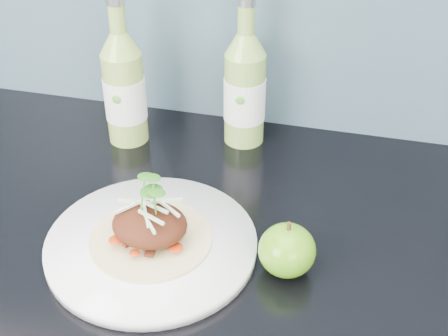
{
  "coord_description": "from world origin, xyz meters",
  "views": [
    {
      "loc": [
        0.22,
        1.08,
        1.44
      ],
      "look_at": [
        0.07,
        1.69,
        1.0
      ],
      "focal_mm": 50.0,
      "sensor_mm": 36.0,
      "label": 1
    }
  ],
  "objects_px": {
    "dinner_plate": "(152,245)",
    "cider_bottle_right": "(245,89)",
    "green_apple": "(287,250)",
    "cider_bottle_left": "(124,88)"
  },
  "relations": [
    {
      "from": "dinner_plate",
      "to": "cider_bottle_right",
      "type": "xyz_separation_m",
      "value": [
        0.06,
        0.28,
        0.08
      ]
    },
    {
      "from": "cider_bottle_left",
      "to": "dinner_plate",
      "type": "bearing_deg",
      "value": -85.79
    },
    {
      "from": "green_apple",
      "to": "dinner_plate",
      "type": "bearing_deg",
      "value": -178.46
    },
    {
      "from": "cider_bottle_left",
      "to": "cider_bottle_right",
      "type": "xyz_separation_m",
      "value": [
        0.18,
        0.04,
        0.0
      ]
    },
    {
      "from": "cider_bottle_left",
      "to": "cider_bottle_right",
      "type": "distance_m",
      "value": 0.19
    },
    {
      "from": "dinner_plate",
      "to": "green_apple",
      "type": "xyz_separation_m",
      "value": [
        0.17,
        0.0,
        0.02
      ]
    },
    {
      "from": "green_apple",
      "to": "cider_bottle_right",
      "type": "distance_m",
      "value": 0.31
    },
    {
      "from": "dinner_plate",
      "to": "cider_bottle_right",
      "type": "relative_size",
      "value": 1.37
    },
    {
      "from": "green_apple",
      "to": "cider_bottle_right",
      "type": "relative_size",
      "value": 0.36
    },
    {
      "from": "dinner_plate",
      "to": "cider_bottle_left",
      "type": "xyz_separation_m",
      "value": [
        -0.12,
        0.24,
        0.08
      ]
    }
  ]
}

